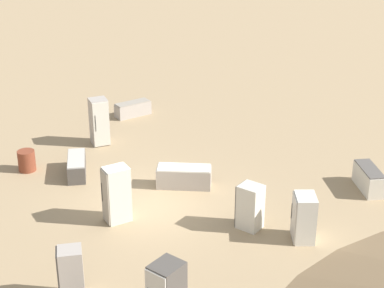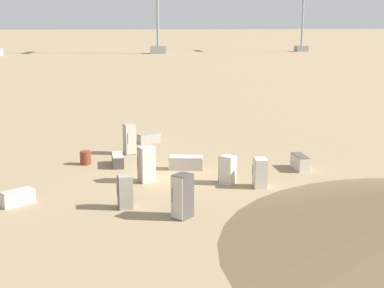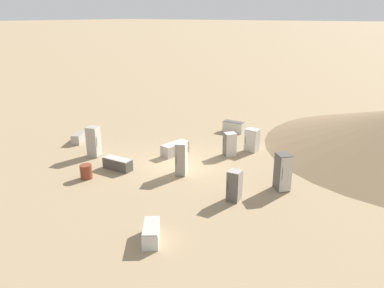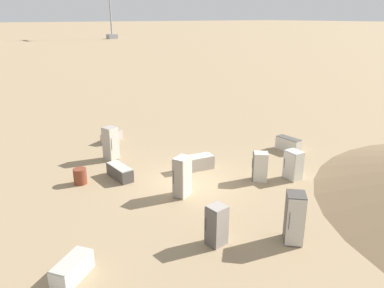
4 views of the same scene
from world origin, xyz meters
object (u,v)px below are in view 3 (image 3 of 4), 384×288
discarded_fridge_5 (118,164)px  discarded_fridge_10 (230,144)px  rusty_barrel (86,172)px  discarded_fridge_3 (234,186)px  discarded_fridge_9 (234,127)px  discarded_fridge_2 (283,172)px  discarded_fridge_7 (252,140)px  discarded_fridge_0 (181,158)px  discarded_fridge_6 (151,233)px  discarded_fridge_1 (94,142)px  discarded_fridge_8 (175,149)px  discarded_fridge_4 (79,137)px

discarded_fridge_5 → discarded_fridge_10: 6.83m
discarded_fridge_5 → rusty_barrel: size_ratio=2.31×
discarded_fridge_3 → rusty_barrel: discarded_fridge_3 is taller
discarded_fridge_9 → rusty_barrel: discarded_fridge_9 is taller
discarded_fridge_2 → discarded_fridge_9: discarded_fridge_2 is taller
discarded_fridge_7 → discarded_fridge_0: bearing=78.8°
discarded_fridge_5 → discarded_fridge_6: 7.42m
discarded_fridge_2 → discarded_fridge_10: discarded_fridge_2 is taller
discarded_fridge_1 → discarded_fridge_8: (-3.83, -3.07, -0.56)m
discarded_fridge_1 → discarded_fridge_2: discarded_fridge_1 is taller
discarded_fridge_4 → discarded_fridge_5: bearing=-48.3°
discarded_fridge_8 → discarded_fridge_10: bearing=-139.0°
discarded_fridge_2 → discarded_fridge_8: discarded_fridge_2 is taller
discarded_fridge_4 → discarded_fridge_5: discarded_fridge_5 is taller
discarded_fridge_3 → discarded_fridge_5: bearing=-2.5°
discarded_fridge_9 → discarded_fridge_8: bearing=171.2°
discarded_fridge_9 → discarded_fridge_2: bearing=-139.4°
discarded_fridge_3 → discarded_fridge_6: discarded_fridge_3 is taller
discarded_fridge_10 → rusty_barrel: (4.42, 7.36, -0.33)m
discarded_fridge_0 → discarded_fridge_5: (3.27, 1.55, -0.57)m
discarded_fridge_1 → discarded_fridge_10: size_ratio=1.31×
discarded_fridge_1 → rusty_barrel: 3.36m
discarded_fridge_2 → discarded_fridge_10: (4.49, -2.63, -0.21)m
discarded_fridge_6 → discarded_fridge_2: bearing=34.5°
discarded_fridge_4 → discarded_fridge_7: 11.57m
discarded_fridge_2 → discarded_fridge_6: bearing=24.2°
discarded_fridge_7 → discarded_fridge_8: (3.58, 3.28, -0.35)m
discarded_fridge_4 → discarded_fridge_7: size_ratio=1.13×
discarded_fridge_7 → discarded_fridge_2: bearing=136.1°
discarded_fridge_6 → discarded_fridge_8: (4.98, -7.90, 0.03)m
discarded_fridge_8 → discarded_fridge_0: bearing=142.4°
discarded_fridge_4 → discarded_fridge_6: discarded_fridge_6 is taller
discarded_fridge_5 → discarded_fridge_10: size_ratio=1.23×
discarded_fridge_1 → discarded_fridge_7: discarded_fridge_1 is taller
discarded_fridge_0 → discarded_fridge_7: bearing=-130.4°
discarded_fridge_7 → discarded_fridge_8: size_ratio=0.75×
discarded_fridge_0 → discarded_fridge_10: size_ratio=1.27×
discarded_fridge_0 → discarded_fridge_2: size_ratio=0.98×
discarded_fridge_2 → discarded_fridge_6: 7.49m
discarded_fridge_6 → discarded_fridge_8: size_ratio=0.78×
discarded_fridge_1 → discarded_fridge_8: 4.94m
discarded_fridge_7 → discarded_fridge_4: bearing=30.1°
discarded_fridge_6 → discarded_fridge_7: 11.28m
discarded_fridge_1 → discarded_fridge_10: discarded_fridge_1 is taller
discarded_fridge_4 → rusty_barrel: size_ratio=2.15×
discarded_fridge_5 → discarded_fridge_0: bearing=-69.2°
discarded_fridge_9 → discarded_fridge_1: bearing=151.3°
discarded_fridge_1 → discarded_fridge_4: (2.96, -1.23, -0.62)m
discarded_fridge_1 → discarded_fridge_9: (-4.46, -9.26, -0.53)m
discarded_fridge_10 → rusty_barrel: size_ratio=1.88×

